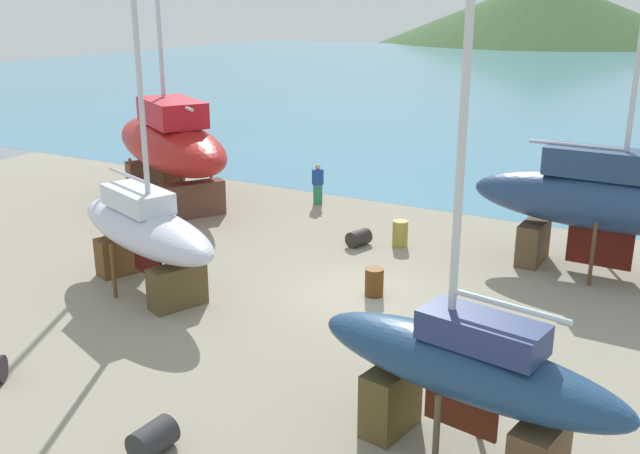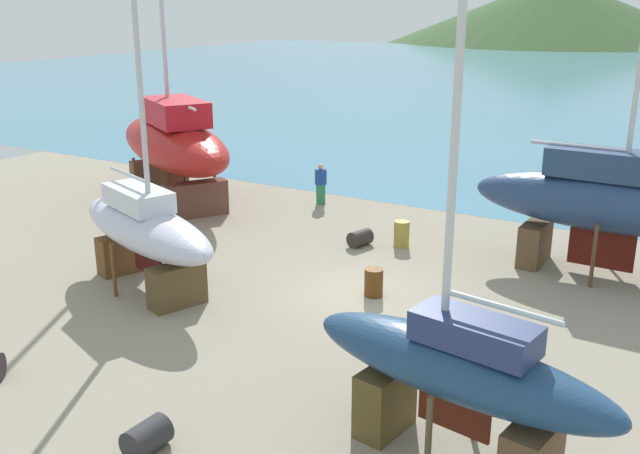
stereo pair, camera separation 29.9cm
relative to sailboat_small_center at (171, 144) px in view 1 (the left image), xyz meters
The scene contains 12 objects.
ground_plane 14.42m from the sailboat_small_center, 35.74° to the right, with size 50.85×50.85×0.00m, color gray.
sea_water 58.85m from the sailboat_small_center, 78.70° to the left, with size 158.75×106.47×0.01m, color teal.
headland_hill 134.73m from the sailboat_small_center, 96.59° to the left, with size 130.02×130.02×25.58m, color #35532A.
sailboat_small_center is the anchor object (origin of this frame).
sailboat_large_starboard 20.07m from the sailboat_small_center, 34.25° to the right, with size 6.32×2.59×10.22m.
sailboat_far_slipway 9.64m from the sailboat_small_center, 53.95° to the right, with size 7.19×4.28×10.45m.
sailboat_mid_port 17.18m from the sailboat_small_center, ahead, with size 8.33×2.49×14.13m.
worker 6.39m from the sailboat_small_center, 27.10° to the left, with size 0.47×0.49×1.73m.
barrel_rust_mid 9.75m from the sailboat_small_center, ahead, with size 0.57×0.57×0.82m, color #2E2623.
barrel_rust_far 18.19m from the sailboat_small_center, 50.78° to the right, with size 0.62×0.62×0.86m, color #2D2D30.
barrel_by_slipway 10.91m from the sailboat_small_center, ahead, with size 0.54×0.54×0.93m, color olive.
barrel_rust_near 12.97m from the sailboat_small_center, 22.73° to the right, with size 0.55×0.55×0.84m, color #593413.
Camera 1 is at (8.49, -17.73, 8.32)m, focal length 40.24 mm.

